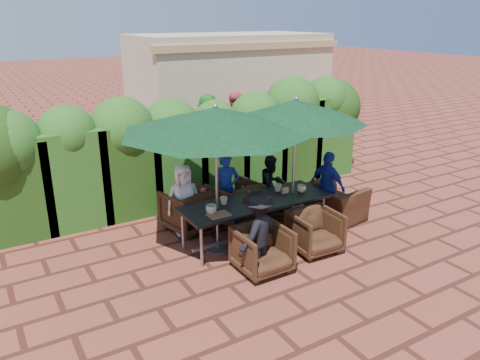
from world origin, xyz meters
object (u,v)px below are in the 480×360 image
umbrella_left (216,120)px  chair_end_right (335,197)px  dining_table (255,204)px  chair_far_right (269,197)px  chair_far_left (189,207)px  umbrella_right (296,111)px  chair_far_mid (235,200)px  chair_near_right (315,230)px  chair_near_left (262,248)px

umbrella_left → chair_end_right: size_ratio=2.91×
dining_table → chair_far_right: 1.24m
dining_table → chair_far_right: bearing=44.3°
umbrella_left → chair_far_left: 2.05m
umbrella_right → chair_far_left: umbrella_right is taller
dining_table → chair_far_left: (-0.79, 1.03, -0.26)m
umbrella_left → umbrella_right: same height
umbrella_left → chair_far_right: (1.57, 0.79, -1.85)m
umbrella_left → umbrella_right: 1.50m
chair_far_mid → chair_end_right: size_ratio=0.83×
dining_table → umbrella_left: size_ratio=0.87×
umbrella_right → chair_far_left: bearing=146.3°
chair_far_right → umbrella_right: bearing=95.4°
chair_far_mid → chair_near_right: (0.55, -1.70, -0.05)m
umbrella_right → chair_near_right: bearing=-99.5°
chair_far_mid → chair_near_left: chair_far_mid is taller
chair_near_left → chair_end_right: size_ratio=0.76×
chair_far_mid → umbrella_left: bearing=33.5°
chair_end_right → chair_far_mid: bearing=55.5°
umbrella_right → chair_near_left: 2.39m
chair_far_left → chair_end_right: size_ratio=0.81×
chair_near_left → chair_end_right: 2.46m
umbrella_right → chair_far_right: size_ratio=3.38×
chair_far_left → chair_near_right: chair_far_left is taller
chair_far_left → chair_near_left: bearing=85.9°
chair_far_mid → chair_far_right: chair_far_mid is taller
umbrella_left → chair_near_right: umbrella_left is taller
chair_far_mid → chair_near_left: bearing=60.9°
chair_near_right → umbrella_left: bearing=150.0°
chair_far_left → chair_near_right: size_ratio=1.09×
umbrella_right → chair_near_right: 2.01m
chair_far_right → chair_end_right: size_ratio=0.70×
umbrella_right → chair_end_right: size_ratio=2.38×
umbrella_right → chair_end_right: umbrella_right is taller
chair_far_mid → chair_far_right: (0.76, -0.03, -0.07)m
chair_far_left → chair_near_left: 1.99m
umbrella_right → chair_near_right: size_ratio=3.20×
umbrella_right → chair_end_right: (1.03, 0.01, -1.76)m
dining_table → chair_far_right: dining_table is taller
chair_end_right → dining_table: bearing=82.5°
dining_table → umbrella_left: umbrella_left is taller
chair_far_right → chair_end_right: bearing=149.5°
dining_table → umbrella_right: umbrella_right is taller
dining_table → chair_far_mid: bearing=83.7°
chair_near_right → chair_far_right: bearing=85.7°
dining_table → chair_far_mid: size_ratio=3.05×
umbrella_left → chair_near_right: bearing=-33.1°
umbrella_right → chair_far_mid: size_ratio=2.86×
umbrella_right → chair_near_left: size_ratio=3.15×
umbrella_left → chair_far_mid: size_ratio=3.49×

